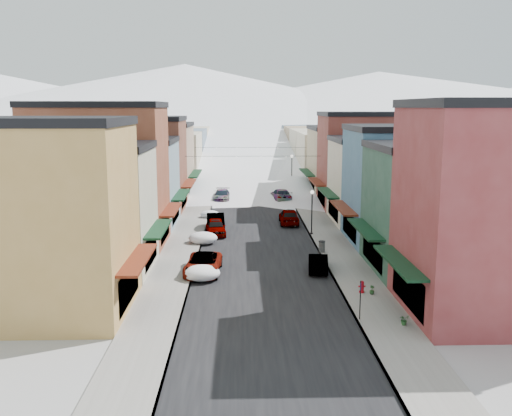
{
  "coord_description": "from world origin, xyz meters",
  "views": [
    {
      "loc": [
        -1.56,
        -28.72,
        12.04
      ],
      "look_at": [
        0.0,
        27.14,
        2.13
      ],
      "focal_mm": 40.0,
      "sensor_mm": 36.0,
      "label": 1
    }
  ],
  "objects": [
    {
      "name": "car_lane_white",
      "position": [
        0.6,
        67.44,
        0.77
      ],
      "size": [
        2.78,
        5.66,
        1.55
      ],
      "primitive_type": "imported",
      "rotation": [
        0.0,
        0.0,
        3.1
      ],
      "color": "silver",
      "rests_on": "ground"
    },
    {
      "name": "snow_pile_near",
      "position": [
        -4.28,
        10.05,
        0.53
      ],
      "size": [
        2.61,
        2.8,
        1.1
      ],
      "color": "white",
      "rests_on": "ground"
    },
    {
      "name": "ground",
      "position": [
        0.0,
        0.0,
        0.0
      ],
      "size": [
        600.0,
        600.0,
        0.0
      ],
      "primitive_type": "plane",
      "color": "gray",
      "rests_on": "ground"
    },
    {
      "name": "trash_can",
      "position": [
        5.2,
        17.14,
        0.63
      ],
      "size": [
        0.56,
        0.56,
        0.94
      ],
      "color": "#56585B",
      "rests_on": "sidewalk_right"
    },
    {
      "name": "bldg_l_tan",
      "position": [
        -13.19,
        48.0,
        5.01
      ],
      "size": [
        11.3,
        11.2,
        10.0
      ],
      "color": "#9F8268",
      "rests_on": "ground"
    },
    {
      "name": "streetlamp_near",
      "position": [
        5.2,
        24.04,
        2.79
      ],
      "size": [
        0.35,
        0.35,
        4.19
      ],
      "color": "black",
      "rests_on": "sidewalk_right"
    },
    {
      "name": "bldg_r_brick_near",
      "position": [
        13.69,
        3.0,
        6.26
      ],
      "size": [
        12.3,
        9.2,
        12.5
      ],
      "color": "maroon",
      "rests_on": "ground"
    },
    {
      "name": "bldg_r_green",
      "position": [
        13.19,
        12.0,
        4.76
      ],
      "size": [
        11.3,
        9.2,
        9.5
      ],
      "color": "#224736",
      "rests_on": "ground"
    },
    {
      "name": "car_silver_wagon",
      "position": [
        -3.94,
        44.09,
        0.76
      ],
      "size": [
        2.28,
        5.29,
        1.52
      ],
      "primitive_type": "imported",
      "rotation": [
        0.0,
        0.0,
        -0.03
      ],
      "color": "gray",
      "rests_on": "ground"
    },
    {
      "name": "bldg_l_cream",
      "position": [
        -13.19,
        12.5,
        4.76
      ],
      "size": [
        11.3,
        8.2,
        9.5
      ],
      "color": "beige",
      "rests_on": "ground"
    },
    {
      "name": "bldg_l_brick_near",
      "position": [
        -13.69,
        20.5,
        6.26
      ],
      "size": [
        12.3,
        8.2,
        12.5
      ],
      "color": "brown",
      "rests_on": "ground"
    },
    {
      "name": "bldg_r_tan",
      "position": [
        13.19,
        49.0,
        4.76
      ],
      "size": [
        11.3,
        11.2,
        9.5
      ],
      "color": "tan",
      "rests_on": "ground"
    },
    {
      "name": "bldg_l_grayblue",
      "position": [
        -13.19,
        29.0,
        4.51
      ],
      "size": [
        11.3,
        9.2,
        9.0
      ],
      "color": "#7993A2",
      "rests_on": "ground"
    },
    {
      "name": "bldg_l_yellow",
      "position": [
        -13.19,
        4.0,
        5.76
      ],
      "size": [
        11.3,
        8.7,
        11.5
      ],
      "color": "#B68843",
      "rests_on": "ground"
    },
    {
      "name": "car_lane_silver",
      "position": [
        -1.34,
        53.27,
        0.76
      ],
      "size": [
        2.19,
        4.62,
        1.53
      ],
      "primitive_type": "imported",
      "rotation": [
        0.0,
        0.0,
        0.09
      ],
      "color": "#9C9FA3",
      "rests_on": "ground"
    },
    {
      "name": "road",
      "position": [
        0.0,
        60.0,
        0.01
      ],
      "size": [
        10.0,
        160.0,
        0.01
      ],
      "primitive_type": "cube",
      "color": "black",
      "rests_on": "ground"
    },
    {
      "name": "overhead_cables",
      "position": [
        0.0,
        47.5,
        6.2
      ],
      "size": [
        16.4,
        15.04,
        0.04
      ],
      "color": "black",
      "rests_on": "ground"
    },
    {
      "name": "car_dark_hatch",
      "position": [
        -4.02,
        26.6,
        0.81
      ],
      "size": [
        2.04,
        5.03,
        1.62
      ],
      "primitive_type": "imported",
      "rotation": [
        0.0,
        0.0,
        0.07
      ],
      "color": "black",
      "rests_on": "ground"
    },
    {
      "name": "bldg_r_cream",
      "position": [
        13.69,
        30.0,
        4.51
      ],
      "size": [
        12.3,
        9.2,
        9.0
      ],
      "color": "beige",
      "rests_on": "ground"
    },
    {
      "name": "snow_pile_mid",
      "position": [
        -4.88,
        20.97,
        0.52
      ],
      "size": [
        2.57,
        2.78,
        1.09
      ],
      "color": "white",
      "rests_on": "ground"
    },
    {
      "name": "car_green_sedan",
      "position": [
        4.19,
        12.11,
        0.66
      ],
      "size": [
        1.85,
        4.15,
        1.32
      ],
      "primitive_type": "imported",
      "rotation": [
        0.0,
        0.0,
        3.03
      ],
      "color": "black",
      "rests_on": "ground"
    },
    {
      "name": "snow_pile_far",
      "position": [
        -4.88,
        32.85,
        0.43
      ],
      "size": [
        2.1,
        2.49,
        0.89
      ],
      "color": "white",
      "rests_on": "ground"
    },
    {
      "name": "distant_blocks",
      "position": [
        0.0,
        83.0,
        4.0
      ],
      "size": [
        34.0,
        55.0,
        8.0
      ],
      "color": "gray",
      "rests_on": "ground"
    },
    {
      "name": "curb_right",
      "position": [
        5.05,
        60.0,
        0.07
      ],
      "size": [
        0.1,
        160.0,
        0.15
      ],
      "primitive_type": "cube",
      "color": "slate",
      "rests_on": "ground"
    },
    {
      "name": "car_silver_sedan",
      "position": [
        -3.92,
        24.56,
        0.77
      ],
      "size": [
        2.2,
        4.65,
        1.54
      ],
      "primitive_type": "imported",
      "rotation": [
        0.0,
        0.0,
        0.09
      ],
      "color": "#96999E",
      "rests_on": "ground"
    },
    {
      "name": "car_white_suv",
      "position": [
        -4.3,
        11.63,
        0.74
      ],
      "size": [
        2.76,
        5.45,
        1.48
      ],
      "primitive_type": "imported",
      "rotation": [
        0.0,
        0.0,
        -0.06
      ],
      "color": "white",
      "rests_on": "ground"
    },
    {
      "name": "car_black_sedan",
      "position": [
        3.72,
        44.24,
        0.8
      ],
      "size": [
        2.82,
        5.72,
        1.6
      ],
      "primitive_type": "imported",
      "rotation": [
        0.0,
        0.0,
        3.25
      ],
      "color": "black",
      "rests_on": "ground"
    },
    {
      "name": "car_gray_suv",
      "position": [
        3.5,
        29.43,
        0.83
      ],
      "size": [
        2.04,
        4.91,
        1.66
      ],
      "primitive_type": "imported",
      "rotation": [
        0.0,
        0.0,
        3.13
      ],
      "color": "gray",
      "rests_on": "ground"
    },
    {
      "name": "curb_left",
      "position": [
        -5.05,
        60.0,
        0.07
      ],
      "size": [
        0.1,
        160.0,
        0.15
      ],
      "primitive_type": "cube",
      "color": "slate",
      "rests_on": "ground"
    },
    {
      "name": "streetlamp_far",
      "position": [
        6.07,
        55.0,
        3.28
      ],
      "size": [
        0.41,
        0.41,
        4.97
      ],
      "color": "black",
      "rests_on": "sidewalk_right"
    },
    {
      "name": "bldg_r_brick_far",
      "position": [
        14.19,
        39.0,
        5.76
      ],
      "size": [
        13.3,
        9.2,
        11.5
      ],
      "color": "maroon",
      "rests_on": "ground"
    },
    {
      "name": "planter_near",
      "position": [
        7.48,
        1.0,
        0.44
      ],
      "size": [
        0.67,
        0.63,
        0.58
      ],
      "primitive_type": "imported",
      "rotation": [
        0.0,
        0.0,
        0.43
      ],
      "color": "#275728",
      "rests_on": "sidewalk_right"
    },
    {
      "name": "mountain_ridge",
      "position": [
        -19.47,
        277.18,
        14.36
      ],
      "size": [
        670.0,
        340.0,
        34.0
      ],
      "color": "silver",
      "rests_on": "ground"
    },
    {
      "name": "sidewalk_right",
      "position": [
        6.6,
        60.0,
        0.07
      ],
      "size": [
        3.2,
        160.0,
        0.15
      ],
      "primitive_type": "cube",
      "color": "gray",
      "rests_on": "ground"
    },
    {
      "name": "fire_hydrant",
      "position": [
        6.32,
        6.61,
        0.52
      ],
      "size": [
        0.47,
        0.35,
        0.8
      ],
      "color": "#B00914",
      "rests_on": "sidewalk_right"
    },
    {
      "name": "bldg_r_blue",
      "position": [
        13.19,
        21.0,
        5.26
      ],
      "size": [
        11.3,
        9.2,
        10.5
      ],
      "color": "#3A6685",
      "rests_on": "ground"
    },
    {
      "name": "parking_sign",
      "position": [
        5.2,
        1.91,
        1.48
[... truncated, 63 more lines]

